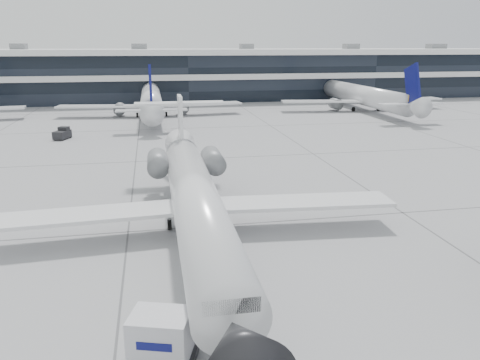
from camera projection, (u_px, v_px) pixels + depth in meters
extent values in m
plane|color=gray|center=(273.00, 222.00, 33.08)|extent=(220.00, 220.00, 0.00)
cube|color=black|center=(185.00, 77.00, 109.11)|extent=(170.00, 22.00, 10.00)
cylinder|color=white|center=(196.00, 203.00, 29.21)|extent=(3.10, 26.71, 3.00)
cone|color=black|center=(240.00, 349.00, 15.13)|extent=(3.01, 3.13, 3.00)
cone|color=white|center=(181.00, 147.00, 43.41)|extent=(2.87, 3.57, 2.85)
cube|color=white|center=(80.00, 216.00, 29.21)|extent=(12.40, 3.70, 0.24)
cube|color=white|center=(301.00, 202.00, 31.75)|extent=(12.42, 3.78, 0.24)
cylinder|color=slate|center=(158.00, 163.00, 37.32)|extent=(1.68, 3.79, 1.67)
cylinder|color=slate|center=(213.00, 160.00, 38.10)|extent=(1.68, 3.79, 1.67)
cube|color=white|center=(181.00, 124.00, 42.14)|extent=(0.32, 2.89, 5.01)
cube|color=white|center=(180.00, 103.00, 42.06)|extent=(8.02, 1.81, 0.18)
cylinder|color=black|center=(221.00, 332.00, 19.85)|extent=(0.20, 0.62, 0.62)
cylinder|color=black|center=(170.00, 224.00, 31.63)|extent=(0.27, 0.71, 0.71)
cylinder|color=black|center=(218.00, 221.00, 32.22)|extent=(0.27, 0.71, 0.71)
cube|color=black|center=(162.00, 359.00, 18.30)|extent=(3.06, 2.61, 0.32)
cube|color=white|center=(161.00, 335.00, 18.01)|extent=(2.67, 2.30, 1.81)
cone|color=orange|center=(244.00, 201.00, 36.55)|extent=(0.34, 0.34, 0.53)
cube|color=orange|center=(244.00, 205.00, 36.62)|extent=(0.39, 0.39, 0.03)
cube|color=black|center=(62.00, 135.00, 62.07)|extent=(2.24, 2.83, 1.01)
cube|color=black|center=(64.00, 129.00, 62.41)|extent=(1.51, 1.38, 0.56)
cylinder|color=black|center=(62.00, 136.00, 63.13)|extent=(0.36, 0.53, 0.49)
cylinder|color=black|center=(70.00, 136.00, 62.92)|extent=(0.36, 0.53, 0.49)
cylinder|color=black|center=(54.00, 138.00, 61.42)|extent=(0.36, 0.53, 0.49)
cylinder|color=black|center=(63.00, 139.00, 61.22)|extent=(0.36, 0.53, 0.49)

